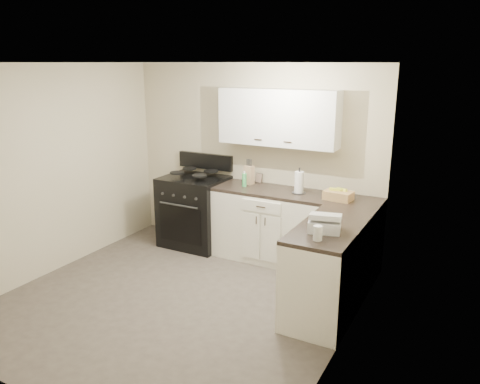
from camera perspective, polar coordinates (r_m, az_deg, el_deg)
The scene contains 21 objects.
floor at distance 5.29m, azimuth -7.54°, elevation -12.86°, with size 3.60×3.60×0.00m, color #473F38.
ceiling at distance 4.66m, azimuth -8.66°, elevation 15.33°, with size 3.60×3.60×0.00m, color white.
wall_back at distance 6.33m, azimuth 1.58°, elevation 4.09°, with size 3.60×3.60×0.00m, color beige.
wall_right at distance 4.07m, azimuth 12.94°, elevation -2.80°, with size 3.60×3.60×0.00m, color beige.
wall_left at distance 6.04m, azimuth -22.01°, elevation 2.42°, with size 3.60×3.60×0.00m, color beige.
wall_front at distance 3.61m, azimuth -25.18°, elevation -6.28°, with size 3.60×3.60×0.00m, color beige.
base_cabinets_back at distance 6.10m, azimuth 3.83°, elevation -4.17°, with size 1.55×0.60×0.90m, color white.
base_cabinets_right at distance 5.19m, azimuth 11.75°, elevation -8.11°, with size 0.60×1.90×0.90m, color white.
countertop_back at distance 5.96m, azimuth 3.91°, elevation 0.09°, with size 1.55×0.60×0.04m, color black.
countertop_right at distance 5.02m, azimuth 12.05°, elevation -3.19°, with size 0.60×1.90×0.04m, color black.
upper_cabinets at distance 5.92m, azimuth 4.68°, elevation 9.04°, with size 1.55×0.30×0.70m, color silver.
stove at distance 6.61m, azimuth -5.47°, elevation -2.55°, with size 0.86×0.73×1.04m, color black.
knife_block at distance 6.20m, azimuth 1.11°, elevation 2.09°, with size 0.11×0.10×0.25m, color tan.
paper_towel at distance 5.80m, azimuth 7.21°, elevation 1.16°, with size 0.11×0.11×0.27m, color white.
soap_bottle at distance 6.09m, azimuth 0.53°, elevation 1.49°, with size 0.06×0.06×0.17m, color #46B65E.
picture_frame at distance 6.29m, azimuth 2.33°, elevation 1.73°, with size 0.10×0.01×0.13m, color black.
wicker_basket at distance 5.62m, azimuth 11.90°, elevation -0.41°, with size 0.32×0.21×0.11m, color tan.
countertop_grill at distance 4.57m, azimuth 10.28°, elevation -4.00°, with size 0.30×0.28×0.11m, color silver.
glass_jar at distance 4.31m, azimuth 9.46°, elevation -4.96°, with size 0.08×0.08×0.14m, color silver.
oven_mitt_near at distance 4.81m, azimuth 6.33°, elevation -8.82°, with size 0.02×0.13×0.22m, color black.
oven_mitt_far at distance 4.95m, azimuth 7.01°, elevation -8.16°, with size 0.02×0.16×0.28m, color black.
Camera 1 is at (2.78, -3.74, 2.50)m, focal length 35.00 mm.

